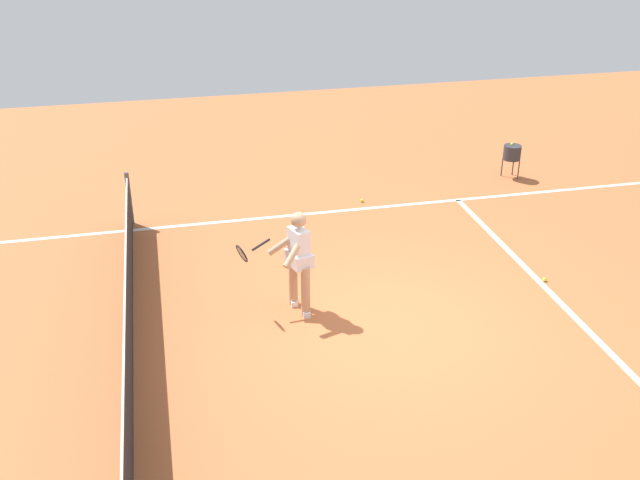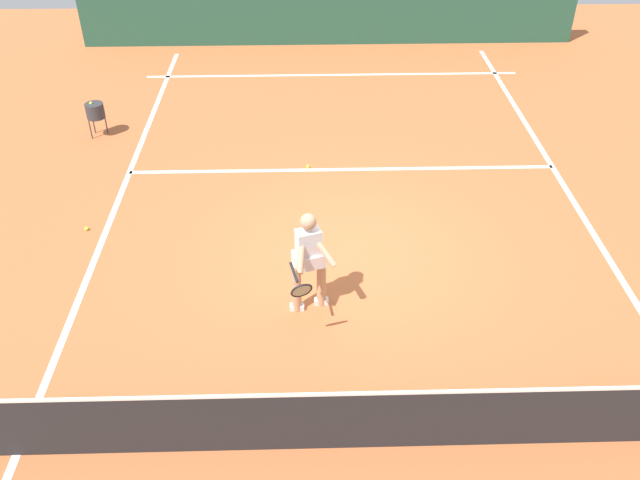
# 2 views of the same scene
# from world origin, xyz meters

# --- Properties ---
(ground_plane) EXTENTS (25.08, 25.08, 0.00)m
(ground_plane) POSITION_xyz_m (0.00, 0.00, 0.00)
(ground_plane) COLOR #C66638
(court_back_wall) EXTENTS (12.90, 0.24, 1.70)m
(court_back_wall) POSITION_xyz_m (0.00, -9.35, 0.85)
(court_back_wall) COLOR #23513D
(court_back_wall) RESTS_ON ground
(baseline_marking) EXTENTS (8.90, 0.10, 0.01)m
(baseline_marking) POSITION_xyz_m (0.00, -7.15, 0.00)
(baseline_marking) COLOR white
(baseline_marking) RESTS_ON ground
(service_line_marking) EXTENTS (7.90, 0.10, 0.01)m
(service_line_marking) POSITION_xyz_m (0.00, -2.60, 0.00)
(service_line_marking) COLOR white
(service_line_marking) RESTS_ON ground
(sideline_left_marking) EXTENTS (0.10, 17.29, 0.01)m
(sideline_left_marking) POSITION_xyz_m (-3.95, 0.00, 0.00)
(sideline_left_marking) COLOR white
(sideline_left_marking) RESTS_ON ground
(sideline_right_marking) EXTENTS (0.10, 17.29, 0.01)m
(sideline_right_marking) POSITION_xyz_m (3.95, 0.00, 0.00)
(sideline_right_marking) COLOR white
(sideline_right_marking) RESTS_ON ground
(court_net) EXTENTS (8.58, 0.08, 0.99)m
(court_net) POSITION_xyz_m (0.00, 3.59, 0.46)
(court_net) COLOR #4C4C51
(court_net) RESTS_ON ground
(tennis_player) EXTENTS (0.66, 1.09, 1.55)m
(tennis_player) POSITION_xyz_m (0.67, 1.24, 0.85)
(tennis_player) COLOR tan
(tennis_player) RESTS_ON ground
(tennis_ball_near) EXTENTS (0.07, 0.07, 0.07)m
(tennis_ball_near) POSITION_xyz_m (0.64, -2.68, 0.03)
(tennis_ball_near) COLOR #D1E533
(tennis_ball_near) RESTS_ON ground
(tennis_ball_mid) EXTENTS (0.07, 0.07, 0.07)m
(tennis_ball_mid) POSITION_xyz_m (4.27, -0.74, 0.03)
(tennis_ball_mid) COLOR #D1E533
(tennis_ball_mid) RESTS_ON ground
(ball_hopper) EXTENTS (0.36, 0.36, 0.74)m
(ball_hopper) POSITION_xyz_m (4.85, -4.10, 0.55)
(ball_hopper) COLOR #333338
(ball_hopper) RESTS_ON ground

